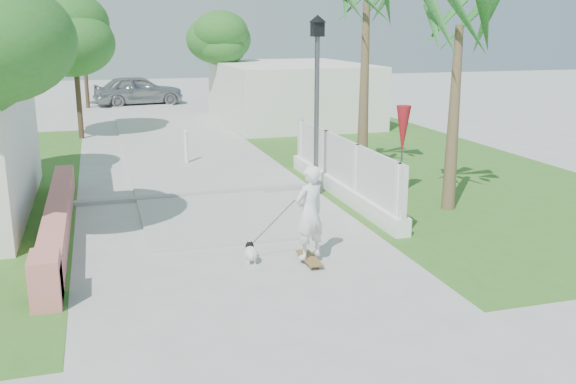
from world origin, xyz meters
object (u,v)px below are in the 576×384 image
object	(u,v)px
bollard	(186,146)
dog	(251,252)
skateboarder	(294,217)
parked_car	(138,90)
patio_umbrella	(403,131)
street_lamp	(317,99)

from	to	relation	value
bollard	dog	size ratio (longest dim) A/B	2.04
skateboarder	parked_car	bearing A→B (deg)	-111.03
bollard	skateboarder	bearing A→B (deg)	-85.76
skateboarder	dog	distance (m)	1.02
bollard	patio_umbrella	bearing A→B (deg)	-50.09
street_lamp	bollard	world-z (taller)	street_lamp
bollard	skateboarder	world-z (taller)	skateboarder
patio_umbrella	skateboarder	bearing A→B (deg)	-137.00
patio_umbrella	skateboarder	xyz separation A→B (m)	(-3.92, -3.66, -0.83)
patio_umbrella	parked_car	distance (m)	22.61
bollard	dog	world-z (taller)	bollard
dog	street_lamp	bearing A→B (deg)	64.32
bollard	skateboarder	size ratio (longest dim) A/B	0.60
patio_umbrella	dog	distance (m)	6.00
street_lamp	patio_umbrella	distance (m)	2.27
bollard	street_lamp	bearing A→B (deg)	-59.04
street_lamp	bollard	distance (m)	5.56
street_lamp	patio_umbrella	xyz separation A→B (m)	(1.90, -1.00, -0.74)
street_lamp	parked_car	distance (m)	21.33
street_lamp	skateboarder	size ratio (longest dim) A/B	2.46
bollard	parked_car	bearing A→B (deg)	91.09
parked_car	street_lamp	bearing A→B (deg)	-179.71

